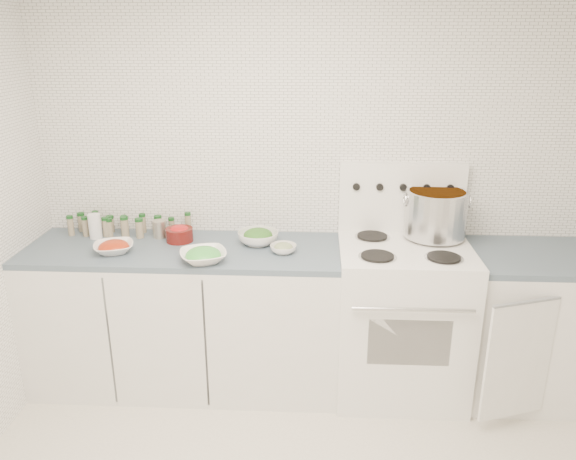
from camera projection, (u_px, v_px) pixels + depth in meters
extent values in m
cube|color=white|center=(323.00, 178.00, 3.45)|extent=(3.50, 0.02, 2.50)
cube|color=white|center=(187.00, 318.00, 3.46)|extent=(1.85, 0.62, 0.86)
cube|color=#455A67|center=(182.00, 250.00, 3.31)|extent=(1.85, 0.62, 0.03)
cube|color=white|center=(401.00, 321.00, 3.37)|extent=(0.76, 0.65, 0.92)
cube|color=black|center=(409.00, 342.00, 3.06)|extent=(0.45, 0.01, 0.28)
cylinder|color=silver|center=(413.00, 310.00, 2.95)|extent=(0.65, 0.02, 0.02)
cube|color=white|center=(406.00, 248.00, 3.22)|extent=(0.76, 0.65, 0.01)
cube|color=white|center=(402.00, 197.00, 3.42)|extent=(0.76, 0.06, 0.43)
cylinder|color=silver|center=(377.00, 257.00, 3.07)|extent=(0.21, 0.21, 0.01)
cylinder|color=black|center=(377.00, 256.00, 3.07)|extent=(0.18, 0.18, 0.01)
cylinder|color=silver|center=(444.00, 258.00, 3.06)|extent=(0.21, 0.21, 0.01)
cylinder|color=black|center=(444.00, 257.00, 3.05)|extent=(0.18, 0.18, 0.01)
cylinder|color=silver|center=(372.00, 237.00, 3.37)|extent=(0.21, 0.21, 0.01)
cylinder|color=black|center=(372.00, 236.00, 3.37)|extent=(0.18, 0.18, 0.01)
cylinder|color=silver|center=(433.00, 238.00, 3.36)|extent=(0.21, 0.21, 0.01)
cylinder|color=black|center=(433.00, 237.00, 3.36)|extent=(0.18, 0.18, 0.01)
cylinder|color=black|center=(356.00, 187.00, 3.38)|extent=(0.04, 0.02, 0.04)
cylinder|color=black|center=(380.00, 187.00, 3.37)|extent=(0.04, 0.02, 0.04)
cylinder|color=black|center=(403.00, 187.00, 3.37)|extent=(0.04, 0.02, 0.04)
cylinder|color=black|center=(427.00, 188.00, 3.36)|extent=(0.04, 0.02, 0.04)
cylinder|color=black|center=(450.00, 188.00, 3.35)|extent=(0.04, 0.02, 0.04)
cube|color=white|center=(539.00, 327.00, 3.36)|extent=(0.89, 0.62, 0.86)
cube|color=#455A67|center=(551.00, 257.00, 3.21)|extent=(0.89, 0.62, 0.03)
cube|color=white|center=(518.00, 361.00, 3.02)|extent=(0.38, 0.15, 0.70)
cylinder|color=silver|center=(435.00, 213.00, 3.32)|extent=(0.36, 0.36, 0.28)
cylinder|color=orange|center=(437.00, 193.00, 3.28)|extent=(0.33, 0.33, 0.03)
torus|color=silver|center=(405.00, 200.00, 3.30)|extent=(0.01, 0.09, 0.09)
torus|color=silver|center=(469.00, 200.00, 3.28)|extent=(0.01, 0.09, 0.09)
imported|color=white|center=(114.00, 248.00, 3.22)|extent=(0.28, 0.28, 0.05)
ellipsoid|color=#B92A0F|center=(114.00, 246.00, 3.22)|extent=(0.16, 0.16, 0.07)
imported|color=white|center=(203.00, 256.00, 3.09)|extent=(0.32, 0.32, 0.06)
ellipsoid|color=green|center=(203.00, 254.00, 3.09)|extent=(0.18, 0.18, 0.08)
imported|color=white|center=(258.00, 238.00, 3.35)|extent=(0.30, 0.30, 0.08)
ellipsoid|color=#265618|center=(258.00, 235.00, 3.35)|extent=(0.17, 0.17, 0.08)
imported|color=white|center=(283.00, 249.00, 3.22)|extent=(0.19, 0.19, 0.05)
ellipsoid|color=#27481D|center=(283.00, 247.00, 3.22)|extent=(0.11, 0.11, 0.05)
cylinder|color=#4F100D|center=(179.00, 235.00, 3.40)|extent=(0.16, 0.16, 0.08)
ellipsoid|color=#B80C20|center=(179.00, 230.00, 3.39)|extent=(0.12, 0.12, 0.06)
cylinder|color=white|center=(95.00, 226.00, 3.44)|extent=(0.09, 0.09, 0.15)
cylinder|color=#AAA08F|center=(160.00, 229.00, 3.45)|extent=(0.10, 0.10, 0.11)
cylinder|color=gray|center=(82.00, 223.00, 3.57)|extent=(0.04, 0.04, 0.10)
cylinder|color=#144618|center=(80.00, 214.00, 3.55)|extent=(0.05, 0.05, 0.02)
cylinder|color=gray|center=(96.00, 223.00, 3.56)|extent=(0.04, 0.04, 0.12)
cylinder|color=#144618|center=(95.00, 213.00, 3.54)|extent=(0.04, 0.04, 0.02)
cylinder|color=gray|center=(111.00, 225.00, 3.55)|extent=(0.04, 0.04, 0.09)
cylinder|color=#144618|center=(110.00, 217.00, 3.53)|extent=(0.05, 0.05, 0.02)
cylinder|color=gray|center=(124.00, 225.00, 3.55)|extent=(0.04, 0.04, 0.09)
cylinder|color=#144618|center=(124.00, 217.00, 3.53)|extent=(0.04, 0.04, 0.02)
cylinder|color=gray|center=(143.00, 224.00, 3.54)|extent=(0.04, 0.04, 0.11)
cylinder|color=#144618|center=(142.00, 215.00, 3.52)|extent=(0.04, 0.04, 0.02)
cylinder|color=gray|center=(158.00, 226.00, 3.53)|extent=(0.05, 0.05, 0.10)
cylinder|color=#144618|center=(158.00, 217.00, 3.51)|extent=(0.05, 0.05, 0.02)
cylinder|color=gray|center=(172.00, 227.00, 3.53)|extent=(0.04, 0.04, 0.09)
cylinder|color=#144618|center=(171.00, 219.00, 3.51)|extent=(0.04, 0.04, 0.02)
cylinder|color=gray|center=(188.00, 224.00, 3.53)|extent=(0.04, 0.04, 0.12)
cylinder|color=#144618|center=(188.00, 214.00, 3.51)|extent=(0.04, 0.04, 0.02)
cylinder|color=gray|center=(71.00, 227.00, 3.49)|extent=(0.04, 0.04, 0.11)
cylinder|color=#144618|center=(69.00, 217.00, 3.47)|extent=(0.04, 0.04, 0.02)
cylinder|color=gray|center=(86.00, 228.00, 3.48)|extent=(0.04, 0.04, 0.11)
cylinder|color=#144618|center=(84.00, 218.00, 3.46)|extent=(0.04, 0.04, 0.02)
cylinder|color=gray|center=(110.00, 229.00, 3.47)|extent=(0.04, 0.04, 0.10)
cylinder|color=#144618|center=(109.00, 220.00, 3.45)|extent=(0.04, 0.04, 0.02)
cylinder|color=gray|center=(125.00, 228.00, 3.47)|extent=(0.05, 0.05, 0.11)
cylinder|color=#144618|center=(124.00, 218.00, 3.45)|extent=(0.05, 0.05, 0.02)
cylinder|color=gray|center=(140.00, 229.00, 3.45)|extent=(0.05, 0.05, 0.11)
cylinder|color=#144618|center=(139.00, 220.00, 3.43)|extent=(0.05, 0.05, 0.02)
cylinder|color=gray|center=(106.00, 228.00, 3.47)|extent=(0.04, 0.04, 0.11)
cylinder|color=#144618|center=(105.00, 219.00, 3.45)|extent=(0.05, 0.05, 0.02)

